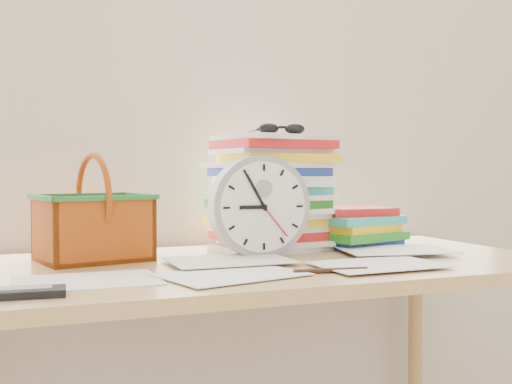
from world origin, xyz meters
name	(u,v)px	position (x,y,z in m)	size (l,w,h in m)	color
curtain	(213,55)	(0.00, 1.98, 1.30)	(2.40, 0.01, 2.50)	silver
desk	(263,292)	(0.00, 1.60, 0.68)	(1.40, 0.70, 0.75)	tan
paper_stack	(272,193)	(0.11, 1.80, 0.90)	(0.31, 0.26, 0.31)	white
clock	(260,206)	(0.02, 1.66, 0.88)	(0.25, 0.25, 0.05)	gray
sunglasses	(282,129)	(0.11, 1.74, 1.07)	(0.14, 0.12, 0.04)	black
book_stack	(359,227)	(0.36, 1.76, 0.81)	(0.26, 0.20, 0.11)	white
basket	(93,208)	(-0.37, 1.75, 0.88)	(0.25, 0.20, 0.25)	#C05412
pen	(331,270)	(0.07, 1.38, 0.76)	(0.01, 0.01, 0.16)	black
calculator	(24,293)	(-0.54, 1.35, 0.76)	(0.14, 0.06, 0.01)	black
scattered_papers	(263,258)	(0.00, 1.60, 0.76)	(1.26, 0.42, 0.02)	white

